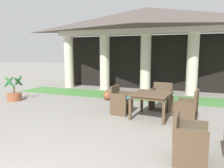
# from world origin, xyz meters

# --- Properties ---
(background_pavilion) EXTENTS (9.38, 3.04, 3.84)m
(background_pavilion) POSITION_xyz_m (-0.00, 8.37, 2.95)
(background_pavilion) COLOR beige
(background_pavilion) RESTS_ON ground
(lawn_strip) EXTENTS (11.18, 1.63, 0.01)m
(lawn_strip) POSITION_xyz_m (0.00, 7.04, 0.00)
(lawn_strip) COLOR #47843D
(lawn_strip) RESTS_ON ground
(patio_chair_near_foreground_west) EXTENTS (0.56, 0.62, 0.82)m
(patio_chair_near_foreground_west) POSITION_xyz_m (2.10, 1.95, 0.40)
(patio_chair_near_foreground_west) COLOR brown
(patio_chair_near_foreground_west) RESTS_ON ground
(patio_table_mid_left) EXTENTS (1.11, 1.11, 0.72)m
(patio_table_mid_left) POSITION_xyz_m (1.05, 4.25, 0.63)
(patio_table_mid_left) COLOR brown
(patio_table_mid_left) RESTS_ON ground
(patio_chair_mid_left_west) EXTENTS (0.59, 0.63, 0.85)m
(patio_chair_mid_left_west) POSITION_xyz_m (0.09, 4.37, 0.41)
(patio_chair_mid_left_west) COLOR brown
(patio_chair_mid_left_west) RESTS_ON ground
(patio_chair_mid_left_north) EXTENTS (0.70, 0.61, 0.87)m
(patio_chair_mid_left_north) POSITION_xyz_m (1.17, 5.21, 0.43)
(patio_chair_mid_left_north) COLOR brown
(patio_chair_mid_left_north) RESTS_ON ground
(patio_chair_mid_left_east) EXTENTS (0.60, 0.65, 0.89)m
(patio_chair_mid_left_east) POSITION_xyz_m (2.02, 4.13, 0.40)
(patio_chair_mid_left_east) COLOR brown
(patio_chair_mid_left_east) RESTS_ON ground
(potted_palm_left_edge) EXTENTS (0.58, 0.57, 0.99)m
(potted_palm_left_edge) POSITION_xyz_m (-4.33, 4.65, 0.27)
(potted_palm_left_edge) COLOR #995638
(potted_palm_left_edge) RESTS_ON ground
(terracotta_urn) EXTENTS (0.34, 0.34, 0.43)m
(terracotta_urn) POSITION_xyz_m (-0.98, 5.97, 0.18)
(terracotta_urn) COLOR brown
(terracotta_urn) RESTS_ON ground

